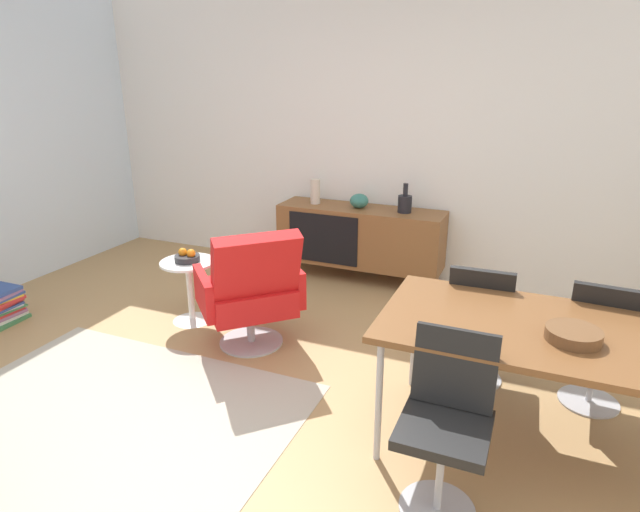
# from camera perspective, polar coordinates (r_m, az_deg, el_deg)

# --- Properties ---
(ground_plane) EXTENTS (8.32, 8.32, 0.00)m
(ground_plane) POSITION_cam_1_polar(r_m,az_deg,el_deg) (3.45, -6.00, -15.81)
(ground_plane) COLOR tan
(wall_back) EXTENTS (6.80, 0.12, 2.80)m
(wall_back) POSITION_cam_1_polar(r_m,az_deg,el_deg) (5.27, 7.45, 12.81)
(wall_back) COLOR white
(wall_back) RESTS_ON ground_plane
(sideboard) EXTENTS (1.60, 0.45, 0.72)m
(sideboard) POSITION_cam_1_polar(r_m,az_deg,el_deg) (5.24, 4.25, 2.12)
(sideboard) COLOR brown
(sideboard) RESTS_ON ground_plane
(vase_cobalt) EXTENTS (0.09, 0.09, 0.24)m
(vase_cobalt) POSITION_cam_1_polar(r_m,az_deg,el_deg) (5.30, -0.50, 6.87)
(vase_cobalt) COLOR beige
(vase_cobalt) RESTS_ON sideboard
(vase_sculptural_dark) EXTENTS (0.18, 0.18, 0.14)m
(vase_sculptural_dark) POSITION_cam_1_polar(r_m,az_deg,el_deg) (5.15, 4.18, 5.86)
(vase_sculptural_dark) COLOR #337266
(vase_sculptural_dark) RESTS_ON sideboard
(vase_ceramic_small) EXTENTS (0.13, 0.13, 0.27)m
(vase_ceramic_small) POSITION_cam_1_polar(r_m,az_deg,el_deg) (5.03, 8.99, 5.59)
(vase_ceramic_small) COLOR black
(vase_ceramic_small) RESTS_ON sideboard
(dining_table) EXTENTS (1.60, 0.90, 0.74)m
(dining_table) POSITION_cam_1_polar(r_m,az_deg,el_deg) (2.97, 22.30, -7.73)
(dining_table) COLOR brown
(dining_table) RESTS_ON ground_plane
(wooden_bowl_on_table) EXTENTS (0.26, 0.26, 0.06)m
(wooden_bowl_on_table) POSITION_cam_1_polar(r_m,az_deg,el_deg) (2.87, 25.30, -7.57)
(wooden_bowl_on_table) COLOR brown
(wooden_bowl_on_table) RESTS_ON dining_table
(dining_chair_front_left) EXTENTS (0.40, 0.43, 0.86)m
(dining_chair_front_left) POSITION_cam_1_polar(r_m,az_deg,el_deg) (2.62, 13.30, -16.41)
(dining_chair_front_left) COLOR black
(dining_chair_front_left) RESTS_ON ground_plane
(dining_chair_back_left) EXTENTS (0.41, 0.44, 0.86)m
(dining_chair_back_left) POSITION_cam_1_polar(r_m,az_deg,el_deg) (3.59, 16.55, -6.43)
(dining_chair_back_left) COLOR black
(dining_chair_back_left) RESTS_ON ground_plane
(dining_chair_back_right) EXTENTS (0.43, 0.45, 0.86)m
(dining_chair_back_right) POSITION_cam_1_polar(r_m,az_deg,el_deg) (3.60, 27.63, -7.83)
(dining_chair_back_right) COLOR black
(dining_chair_back_right) RESTS_ON ground_plane
(lounge_chair_red) EXTENTS (0.91, 0.91, 0.95)m
(lounge_chair_red) POSITION_cam_1_polar(r_m,az_deg,el_deg) (3.92, -7.32, -3.51)
(lounge_chair_red) COLOR red
(lounge_chair_red) RESTS_ON ground_plane
(side_table_round) EXTENTS (0.44, 0.44, 0.52)m
(side_table_round) POSITION_cam_1_polar(r_m,az_deg,el_deg) (4.49, -13.68, -2.92)
(side_table_round) COLOR white
(side_table_round) RESTS_ON ground_plane
(fruit_bowl) EXTENTS (0.20, 0.20, 0.11)m
(fruit_bowl) POSITION_cam_1_polar(r_m,az_deg,el_deg) (4.41, -13.91, -0.09)
(fruit_bowl) COLOR #262628
(fruit_bowl) RESTS_ON side_table_round
(area_rug) EXTENTS (2.20, 1.70, 0.01)m
(area_rug) POSITION_cam_1_polar(r_m,az_deg,el_deg) (3.57, -21.78, -15.79)
(area_rug) COLOR #B7AD99
(area_rug) RESTS_ON ground_plane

